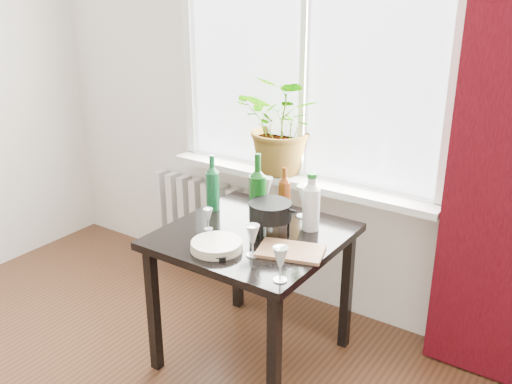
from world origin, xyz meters
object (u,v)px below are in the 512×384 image
Objects in this scene: wineglass_front_right at (253,240)px; fondue_pot at (270,218)px; wine_bottle_right at (258,188)px; cleaning_bottle at (311,201)px; tv_remote at (223,251)px; plate_stack at (217,245)px; potted_plant at (285,124)px; bottle_amber at (284,190)px; wineglass_front_left at (208,219)px; table at (253,249)px; wine_bottle_left at (212,182)px; cutting_board at (291,251)px; radiator at (203,219)px; wineglass_back_center at (303,201)px; wineglass_back_left at (267,191)px; wineglass_far_right at (280,264)px.

fondue_pot reaches higher than wineglass_front_right.
cleaning_bottle is at bearing 18.10° from wine_bottle_right.
fondue_pot is 1.46× the size of tv_remote.
plate_stack is (0.01, -0.36, -0.17)m from wine_bottle_right.
wineglass_front_right is (0.34, -0.82, -0.32)m from potted_plant.
bottle_amber is 1.70× the size of wineglass_front_right.
wineglass_front_right is 1.34× the size of wineglass_front_left.
table is 2.70× the size of wine_bottle_left.
wine_bottle_left is 0.68m from cutting_board.
wineglass_back_center is (0.96, -0.31, 0.45)m from radiator.
wineglass_front_left is 0.47× the size of fondue_pot.
cleaning_bottle reaches higher than cutting_board.
wine_bottle_right is 0.30m from wineglass_front_left.
bottle_amber reaches higher than plate_stack.
wineglass_far_right is at bearing -52.97° from wineglass_back_left.
bottle_amber is 1.47× the size of wineglass_back_center.
wine_bottle_left is at bearing 161.35° from cutting_board.
potted_plant is 3.26× the size of wineglass_back_center.
wine_bottle_right is at bearing 120.51° from wineglass_front_right.
wineglass_back_left reaches higher than radiator.
bottle_amber is 1.57× the size of tv_remote.
wineglass_back_left reaches higher than wineglass_far_right.
cleaning_bottle is 1.82× the size of tv_remote.
wineglass_back_center is at bearing 90.43° from fondue_pot.
wine_bottle_left is 0.58m from cleaning_bottle.
wineglass_far_right is (0.37, -0.63, -0.05)m from bottle_amber.
wineglass_back_center is at bearing 111.93° from wineglass_far_right.
radiator is 0.94× the size of table.
wine_bottle_right is 1.27× the size of cutting_board.
radiator is 3.26× the size of fondue_pot.
potted_plant is 2.39× the size of fondue_pot.
wineglass_front_left is 0.38× the size of cutting_board.
wineglass_front_left is at bearing -117.53° from bottle_amber.
wine_bottle_left is 1.97× the size of wineglass_far_right.
wineglass_front_right is 0.19m from plate_stack.
wine_bottle_right reaches higher than wineglass_far_right.
tv_remote is 0.56× the size of cutting_board.
potted_plant reaches higher than wine_bottle_right.
tv_remote is (-0.20, -0.46, -0.14)m from cleaning_bottle.
radiator is at bearing 161.92° from wineglass_back_center.
tv_remote is at bearing -75.46° from wineglass_back_left.
radiator is 0.87m from wine_bottle_left.
wine_bottle_left reaches higher than wineglass_front_right.
wine_bottle_right is 0.42m from tv_remote.
wine_bottle_right is 0.42m from cutting_board.
fondue_pot reaches higher than cutting_board.
radiator is 1.37m from wineglass_front_right.
tv_remote is at bearing -113.85° from cleaning_bottle.
radiator is 4.91× the size of wineglass_back_left.
tv_remote reaches higher than table.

